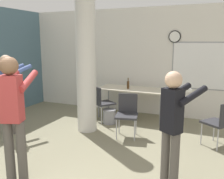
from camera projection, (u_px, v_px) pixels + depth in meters
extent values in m
cube|color=silver|center=(147.00, 62.00, 6.62)|extent=(8.00, 0.12, 2.80)
cylinder|color=black|center=(175.00, 37.00, 6.16)|extent=(0.30, 0.03, 0.30)
cylinder|color=white|center=(175.00, 37.00, 6.15)|extent=(0.25, 0.01, 0.25)
cube|color=#99999E|center=(210.00, 66.00, 5.96)|extent=(1.82, 0.01, 1.16)
cube|color=white|center=(210.00, 66.00, 5.96)|extent=(1.76, 0.02, 1.10)
cylinder|color=silver|center=(86.00, 67.00, 5.29)|extent=(0.42, 0.42, 2.80)
cube|color=beige|center=(132.00, 89.00, 6.33)|extent=(1.73, 0.76, 0.03)
cylinder|color=gray|center=(99.00, 103.00, 6.42)|extent=(0.04, 0.04, 0.73)
cylinder|color=gray|center=(160.00, 110.00, 5.80)|extent=(0.04, 0.04, 0.73)
cylinder|color=gray|center=(109.00, 98.00, 7.00)|extent=(0.04, 0.04, 0.73)
cylinder|color=gray|center=(166.00, 104.00, 6.38)|extent=(0.04, 0.04, 0.73)
cylinder|color=#4C3319|center=(128.00, 85.00, 6.27)|extent=(0.06, 0.06, 0.19)
cylinder|color=#4C3319|center=(128.00, 79.00, 6.25)|extent=(0.02, 0.02, 0.08)
cylinder|color=gray|center=(109.00, 116.00, 5.96)|extent=(0.31, 0.31, 0.34)
cube|color=#2D2D33|center=(217.00, 123.00, 4.63)|extent=(0.62, 0.62, 0.04)
cylinder|color=#B7B7BC|center=(214.00, 130.00, 4.91)|extent=(0.02, 0.02, 0.43)
cylinder|color=#B7B7BC|center=(201.00, 134.00, 4.74)|extent=(0.02, 0.02, 0.43)
cylinder|color=#B7B7BC|center=(218.00, 140.00, 4.43)|extent=(0.02, 0.02, 0.43)
cube|color=#2D2D33|center=(127.00, 116.00, 5.06)|extent=(0.53, 0.53, 0.04)
cube|color=#2D2D33|center=(128.00, 103.00, 5.21)|extent=(0.39, 0.12, 0.40)
cylinder|color=#B7B7BC|center=(116.00, 129.00, 4.96)|extent=(0.02, 0.02, 0.43)
cylinder|color=#B7B7BC|center=(135.00, 130.00, 4.90)|extent=(0.02, 0.02, 0.43)
cylinder|color=#B7B7BC|center=(119.00, 124.00, 5.31)|extent=(0.02, 0.02, 0.43)
cylinder|color=#B7B7BC|center=(136.00, 125.00, 5.24)|extent=(0.02, 0.02, 0.43)
cube|color=#2D2D33|center=(104.00, 103.00, 6.10)|extent=(0.61, 0.61, 0.04)
cube|color=#2D2D33|center=(97.00, 95.00, 5.96)|extent=(0.34, 0.26, 0.40)
cylinder|color=#B7B7BC|center=(114.00, 113.00, 6.09)|extent=(0.02, 0.02, 0.43)
cylinder|color=#B7B7BC|center=(107.00, 110.00, 6.39)|extent=(0.02, 0.02, 0.43)
cylinder|color=#B7B7BC|center=(101.00, 115.00, 5.91)|extent=(0.02, 0.02, 0.43)
cylinder|color=#B7B7BC|center=(95.00, 112.00, 6.21)|extent=(0.02, 0.02, 0.43)
cylinder|color=#514C47|center=(22.00, 153.00, 3.41)|extent=(0.13, 0.13, 0.88)
cylinder|color=#514C47|center=(9.00, 152.00, 3.42)|extent=(0.13, 0.13, 0.88)
cube|color=#B23838|center=(11.00, 99.00, 3.27)|extent=(0.31, 0.28, 0.63)
sphere|color=brown|center=(9.00, 66.00, 3.19)|extent=(0.24, 0.24, 0.24)
cylinder|color=#B23838|center=(28.00, 81.00, 3.47)|extent=(0.27, 0.55, 0.25)
cylinder|color=#B23838|center=(9.00, 80.00, 3.49)|extent=(0.27, 0.55, 0.25)
cube|color=white|center=(16.00, 78.00, 3.73)|extent=(0.08, 0.13, 0.04)
cylinder|color=#514C47|center=(12.00, 115.00, 5.25)|extent=(0.12, 0.12, 0.84)
cylinder|color=#514C47|center=(8.00, 113.00, 5.35)|extent=(0.12, 0.12, 0.84)
cube|color=#4C66AD|center=(7.00, 80.00, 5.16)|extent=(0.28, 0.24, 0.60)
sphere|color=#D8AD8C|center=(6.00, 61.00, 5.08)|extent=(0.23, 0.23, 0.23)
cylinder|color=#4C66AD|center=(21.00, 71.00, 5.23)|extent=(0.21, 0.53, 0.24)
cylinder|color=#4C66AD|center=(13.00, 70.00, 5.39)|extent=(0.21, 0.53, 0.24)
cylinder|color=#514C47|center=(174.00, 163.00, 3.20)|extent=(0.12, 0.12, 0.80)
cylinder|color=#514C47|center=(165.00, 159.00, 3.33)|extent=(0.12, 0.12, 0.80)
cube|color=black|center=(172.00, 111.00, 3.13)|extent=(0.29, 0.28, 0.57)
sphere|color=#D8AD8C|center=(174.00, 80.00, 3.06)|extent=(0.22, 0.22, 0.22)
cylinder|color=black|center=(193.00, 96.00, 3.12)|extent=(0.34, 0.47, 0.23)
cylinder|color=black|center=(177.00, 93.00, 3.33)|extent=(0.34, 0.47, 0.23)
cube|color=white|center=(188.00, 91.00, 3.45)|extent=(0.10, 0.13, 0.04)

